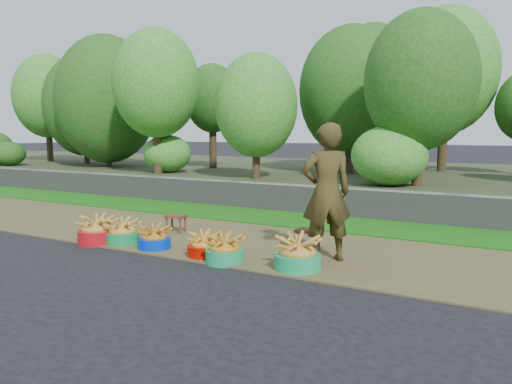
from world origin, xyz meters
The scene contains 15 objects.
ground_plane centered at (0.00, 0.00, 0.00)m, with size 120.00×120.00×0.00m, color black.
dirt_shoulder centered at (0.00, 1.25, 0.01)m, with size 80.00×2.50×0.02m, color brown.
grass_verge centered at (0.00, 3.25, 0.02)m, with size 80.00×1.50×0.04m, color #196510.
retaining_wall centered at (0.00, 4.10, 0.28)m, with size 80.00×0.35×0.55m, color slate.
earth_bank centered at (0.00, 9.00, 0.25)m, with size 80.00×10.00×0.50m, color #383E24.
vegetation centered at (-1.72, 7.42, 2.58)m, with size 32.40×7.53×4.52m.
basin_a centered at (-2.03, 0.16, 0.18)m, with size 0.54×0.54×0.40m.
basin_b centered at (-1.68, 0.31, 0.16)m, with size 0.48×0.48×0.36m.
basin_c centered at (-1.06, 0.28, 0.15)m, with size 0.45×0.45×0.33m.
basin_d centered at (-0.22, 0.28, 0.15)m, with size 0.44×0.44×0.33m.
basin_e centered at (0.17, 0.18, 0.16)m, with size 0.48×0.48×0.36m.
basin_f centered at (1.08, 0.32, 0.18)m, with size 0.55×0.55×0.41m.
stool_left centered at (-1.50, 1.29, 0.24)m, with size 0.35×0.29×0.27m.
stool_right centered at (0.81, 1.23, 0.25)m, with size 0.35×0.28×0.29m.
vendor_woman centered at (1.20, 0.87, 0.87)m, with size 0.62×0.41×1.69m, color black.
Camera 1 is at (3.49, -4.80, 1.60)m, focal length 35.00 mm.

